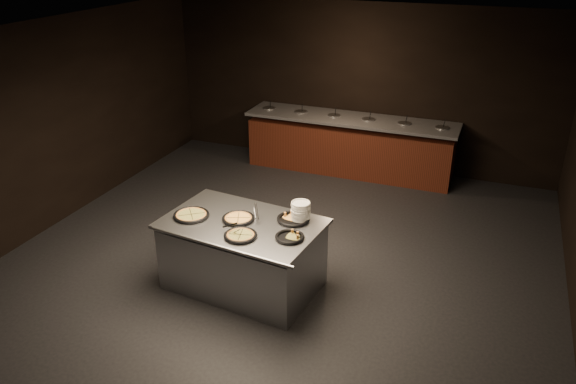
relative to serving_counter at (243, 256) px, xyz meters
name	(u,v)px	position (x,y,z in m)	size (l,w,h in m)	color
room	(270,167)	(0.20, 0.40, 1.03)	(7.02, 8.02, 2.92)	black
salad_bar	(349,148)	(0.20, 3.96, 0.02)	(3.70, 0.83, 1.18)	#5D2316
serving_counter	(243,256)	(0.00, 0.00, 0.00)	(1.94, 1.36, 0.87)	#B6B9BD
plate_stack	(301,211)	(0.62, 0.30, 0.57)	(0.23, 0.23, 0.22)	white
pan_veggie_whole	(191,215)	(-0.62, -0.09, 0.47)	(0.43, 0.43, 0.04)	black
pan_cheese_whole	(238,218)	(-0.06, 0.04, 0.47)	(0.38, 0.38, 0.04)	black
pan_cheese_slices_a	(293,219)	(0.55, 0.26, 0.47)	(0.39, 0.39, 0.04)	black
pan_cheese_slices_b	(240,235)	(0.14, -0.32, 0.47)	(0.37, 0.37, 0.04)	black
pan_veggie_slices	(290,237)	(0.66, -0.15, 0.47)	(0.33, 0.33, 0.04)	black
server_left	(256,212)	(0.11, 0.16, 0.53)	(0.24, 0.29, 0.17)	#B6B9BD
server_right	(233,228)	(0.05, -0.30, 0.53)	(0.33, 0.12, 0.16)	#B6B9BD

